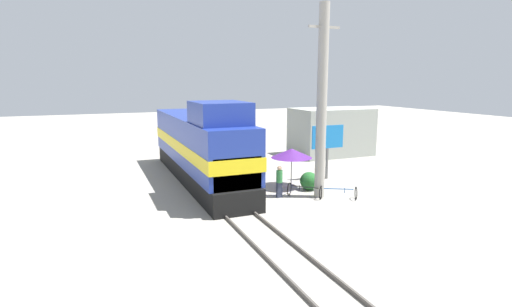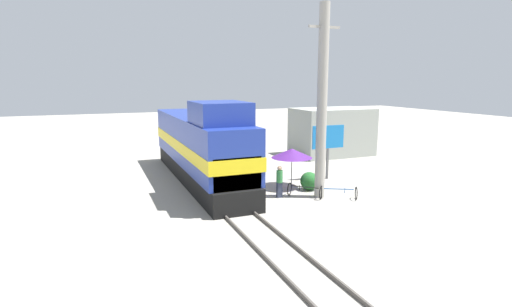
{
  "view_description": "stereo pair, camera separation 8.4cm",
  "coord_description": "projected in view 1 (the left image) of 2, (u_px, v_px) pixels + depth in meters",
  "views": [
    {
      "loc": [
        -6.13,
        -19.92,
        6.31
      ],
      "look_at": [
        1.2,
        -2.22,
        2.75
      ],
      "focal_mm": 28.0,
      "sensor_mm": 36.0,
      "label": 1
    },
    {
      "loc": [
        -6.05,
        -19.95,
        6.31
      ],
      "look_at": [
        1.2,
        -2.22,
        2.75
      ],
      "focal_mm": 28.0,
      "sensor_mm": 36.0,
      "label": 2
    }
  ],
  "objects": [
    {
      "name": "bicycle_spare",
      "position": [
        338.0,
        192.0,
        21.35
      ],
      "size": [
        2.0,
        1.51,
        0.7
      ],
      "rotation": [
        0.0,
        0.0,
        1.08
      ],
      "color": "black",
      "rests_on": "ground_plane"
    },
    {
      "name": "rail_far",
      "position": [
        232.0,
        195.0,
        21.81
      ],
      "size": [
        0.08,
        30.04,
        0.15
      ],
      "primitive_type": "cube",
      "color": "#4C4742",
      "rests_on": "ground_plane"
    },
    {
      "name": "bicycle",
      "position": [
        305.0,
        190.0,
        21.68
      ],
      "size": [
        1.8,
        1.79,
        0.72
      ],
      "rotation": [
        0.0,
        0.0,
        -2.35
      ],
      "color": "black",
      "rests_on": "ground_plane"
    },
    {
      "name": "billboard_sign",
      "position": [
        328.0,
        139.0,
        25.36
      ],
      "size": [
        2.28,
        0.12,
        3.46
      ],
      "color": "#595959",
      "rests_on": "ground_plane"
    },
    {
      "name": "locomotive",
      "position": [
        201.0,
        147.0,
        24.64
      ],
      "size": [
        2.85,
        15.01,
        5.19
      ],
      "color": "black",
      "rests_on": "ground_plane"
    },
    {
      "name": "rail_near",
      "position": [
        207.0,
        198.0,
        21.27
      ],
      "size": [
        0.08,
        30.04,
        0.15
      ],
      "primitive_type": "cube",
      "color": "#4C4742",
      "rests_on": "ground_plane"
    },
    {
      "name": "vendor_umbrella",
      "position": [
        292.0,
        153.0,
        23.37
      ],
      "size": [
        2.41,
        2.41,
        2.34
      ],
      "color": "#4C4C4C",
      "rests_on": "ground_plane"
    },
    {
      "name": "person_bystander",
      "position": [
        279.0,
        180.0,
        21.52
      ],
      "size": [
        0.34,
        0.34,
        1.75
      ],
      "color": "#2D3347",
      "rests_on": "ground_plane"
    },
    {
      "name": "building_block_distant",
      "position": [
        331.0,
        132.0,
        33.76
      ],
      "size": [
        6.34,
        4.06,
        3.93
      ],
      "primitive_type": "cube",
      "color": "#999E93",
      "rests_on": "ground_plane"
    },
    {
      "name": "utility_pole",
      "position": [
        322.0,
        103.0,
        20.87
      ],
      "size": [
        1.8,
        0.54,
        10.15
      ],
      "color": "#9E998E",
      "rests_on": "ground_plane"
    },
    {
      "name": "ground_plane",
      "position": [
        220.0,
        198.0,
        21.55
      ],
      "size": [
        120.0,
        120.0,
        0.0
      ],
      "primitive_type": "plane",
      "color": "gray"
    },
    {
      "name": "shrub_cluster",
      "position": [
        309.0,
        181.0,
        23.09
      ],
      "size": [
        1.05,
        1.05,
        1.05
      ],
      "primitive_type": "sphere",
      "color": "#236028",
      "rests_on": "ground_plane"
    }
  ]
}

